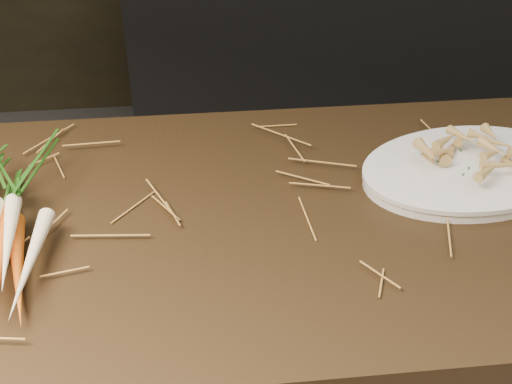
# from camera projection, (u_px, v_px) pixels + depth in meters

# --- Properties ---
(main_counter) EXTENTS (2.40, 0.70, 0.90)m
(main_counter) POSITION_uv_depth(u_px,v_px,m) (380.00, 378.00, 1.32)
(main_counter) COLOR black
(main_counter) RESTS_ON ground
(back_counter) EXTENTS (1.82, 0.62, 0.84)m
(back_counter) POSITION_uv_depth(u_px,v_px,m) (334.00, 44.00, 2.91)
(back_counter) COLOR black
(back_counter) RESTS_ON ground
(straw_bedding) EXTENTS (1.40, 0.60, 0.02)m
(straw_bedding) POSITION_uv_depth(u_px,v_px,m) (411.00, 196.00, 1.06)
(straw_bedding) COLOR olive
(straw_bedding) RESTS_ON main_counter
(serving_platter) EXTENTS (0.44, 0.33, 0.02)m
(serving_platter) POSITION_uv_depth(u_px,v_px,m) (469.00, 172.00, 1.12)
(serving_platter) COLOR white
(serving_platter) RESTS_ON main_counter
(roasted_veg_heap) EXTENTS (0.22, 0.17, 0.04)m
(roasted_veg_heap) POSITION_uv_depth(u_px,v_px,m) (473.00, 156.00, 1.10)
(roasted_veg_heap) COLOR #B39144
(roasted_veg_heap) RESTS_ON serving_platter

